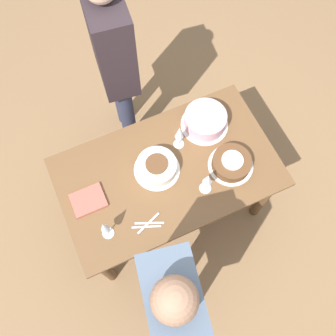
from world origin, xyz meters
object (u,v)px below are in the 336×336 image
Objects in this scene: cake_front_chocolate at (231,163)px; person_watching at (114,57)px; cake_center_white at (157,167)px; person_cutting at (173,307)px; cake_back_decorated at (205,120)px; wine_glass_near at (208,180)px; wine_glass_far at (179,133)px; wine_glass_extra at (104,227)px.

cake_front_chocolate is 0.18× the size of person_watching.
person_cutting is at bearing -107.91° from cake_center_white.
person_cutting is 1.00× the size of person_watching.
cake_center_white is 0.93× the size of cake_back_decorated.
cake_back_decorated is at bearing 21.59° from cake_center_white.
person_watching is at bearing 87.42° from cake_center_white.
person_cutting is (-0.65, -0.92, 0.16)m from cake_back_decorated.
wine_glass_near is 0.13× the size of person_watching.
cake_front_chocolate is 0.37m from wine_glass_far.
wine_glass_far is at bearing 21.05° from person_watching.
cake_back_decorated is 0.20× the size of person_watching.
person_cutting is at bearing -125.20° from cake_back_decorated.
cake_center_white is 1.33× the size of wine_glass_extra.
wine_glass_extra is (-0.63, -0.02, 0.00)m from wine_glass_near.
person_cutting is at bearing -117.02° from wine_glass_far.
wine_glass_near is (0.21, -0.23, 0.10)m from cake_center_white.
person_watching is at bearing 100.71° from wine_glass_near.
cake_center_white is 0.33m from wine_glass_near.
cake_front_chocolate is at bearing 30.28° from person_watching.
wine_glass_near is 0.33m from wine_glass_far.
cake_front_chocolate is at bearing -86.66° from cake_back_decorated.
cake_center_white reaches higher than cake_front_chocolate.
wine_glass_far is at bearing 130.98° from cake_front_chocolate.
person_cutting reaches higher than cake_front_chocolate.
wine_glass_near is at bearing -161.68° from cake_front_chocolate.
cake_back_decorated is at bearing 93.34° from cake_front_chocolate.
person_watching reaches higher than cake_front_chocolate.
wine_glass_far is (-0.02, 0.33, 0.00)m from wine_glass_near.
wine_glass_far is at bearing 93.53° from wine_glass_near.
cake_front_chocolate is at bearing 18.32° from wine_glass_near.
wine_glass_extra is (-0.81, -0.41, 0.09)m from cake_back_decorated.
person_cutting is at bearing -130.93° from wine_glass_near.
cake_back_decorated is 0.91m from wine_glass_extra.
person_cutting is at bearing -3.94° from person_watching.
cake_front_chocolate is 1.28× the size of wine_glass_far.
wine_glass_near is 0.71m from person_cutting.
wine_glass_far is at bearing 27.66° from cake_center_white.
cake_front_chocolate is 1.33× the size of wine_glass_near.
person_watching reaches higher than wine_glass_extra.
cake_back_decorated reaches higher than cake_front_chocolate.
person_cutting is (-0.67, -0.60, 0.17)m from cake_front_chocolate.
person_watching reaches higher than wine_glass_near.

